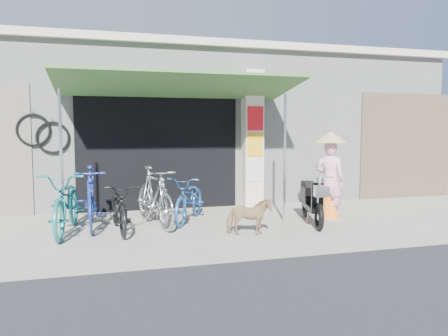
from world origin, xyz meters
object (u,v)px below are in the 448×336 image
object	(u,v)px
bike_black	(119,207)
moped	(312,200)
bike_blue	(91,197)
street_dog	(249,217)
bike_teal	(67,202)
nun	(330,175)
bike_silver	(154,196)
bike_navy	(190,199)

from	to	relation	value
bike_black	moped	size ratio (longest dim) A/B	0.98
bike_blue	street_dog	size ratio (longest dim) A/B	2.48
bike_black	street_dog	size ratio (longest dim) A/B	2.19
bike_teal	bike_black	world-z (taller)	bike_teal
street_dog	nun	xyz separation A→B (m)	(1.94, 0.88, 0.53)
bike_black	bike_silver	distance (m)	0.69
bike_silver	moped	world-z (taller)	bike_silver
bike_blue	bike_black	bearing A→B (deg)	-42.02
bike_black	bike_teal	bearing A→B (deg)	165.59
moped	nun	distance (m)	0.76
bike_teal	nun	xyz separation A→B (m)	(4.77, -0.06, 0.33)
bike_black	nun	xyz separation A→B (m)	(3.95, 0.07, 0.42)
bike_silver	street_dog	size ratio (longest dim) A/B	2.45
bike_black	bike_silver	xyz separation A→B (m)	(0.62, 0.30, 0.12)
bike_silver	nun	size ratio (longest dim) A/B	1.05
moped	nun	world-z (taller)	nun
bike_silver	street_dog	distance (m)	1.79
bike_blue	moped	size ratio (longest dim) A/B	1.12
nun	bike_navy	bearing A→B (deg)	32.98
bike_teal	moped	xyz separation A→B (m)	(4.23, -0.39, -0.09)
moped	bike_navy	bearing A→B (deg)	175.83
bike_silver	street_dog	bearing A→B (deg)	-51.99
bike_blue	nun	xyz separation A→B (m)	(4.41, -0.33, 0.30)
bike_navy	moped	size ratio (longest dim) A/B	1.02
bike_teal	bike_silver	world-z (taller)	bike_silver
bike_blue	moped	distance (m)	3.92
bike_blue	bike_black	world-z (taller)	bike_blue
bike_silver	bike_navy	xyz separation A→B (m)	(0.68, 0.19, -0.10)
bike_teal	bike_navy	world-z (taller)	bike_teal
bike_black	street_dog	bearing A→B (deg)	-27.03
bike_blue	bike_silver	world-z (taller)	bike_blue
bike_blue	nun	bearing A→B (deg)	-4.72
bike_silver	bike_navy	bearing A→B (deg)	2.45
bike_black	street_dog	world-z (taller)	bike_black
moped	nun	xyz separation A→B (m)	(0.54, 0.33, 0.42)
bike_teal	nun	distance (m)	4.79
bike_silver	bike_navy	size ratio (longest dim) A/B	1.08
bike_teal	bike_blue	world-z (taller)	bike_blue
bike_blue	moped	world-z (taller)	bike_blue
bike_teal	nun	bearing A→B (deg)	5.06
street_dog	moped	xyz separation A→B (m)	(1.40, 0.56, 0.12)
bike_teal	moped	world-z (taller)	bike_teal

